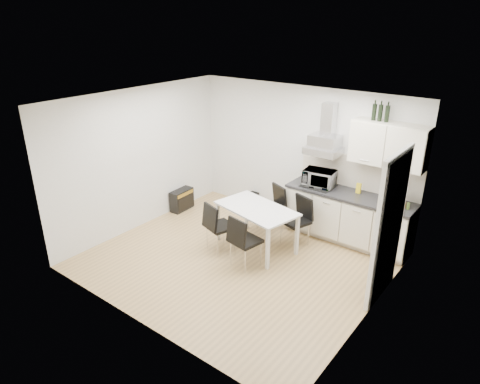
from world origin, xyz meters
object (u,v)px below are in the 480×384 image
at_px(guitar_amp, 182,200).
at_px(floor_speaker, 253,200).
at_px(kitchenette, 352,198).
at_px(chair_near_left, 220,227).
at_px(chair_near_right, 246,241).
at_px(dining_table, 256,212).
at_px(chair_far_left, 270,209).
at_px(chair_far_right, 295,222).

bearing_deg(guitar_amp, floor_speaker, 40.45).
bearing_deg(kitchenette, chair_near_left, -134.49).
xyz_separation_m(chair_near_left, floor_speaker, (-0.61, 1.80, -0.29)).
relative_size(chair_near_left, chair_near_right, 1.00).
distance_m(dining_table, chair_near_right, 0.66).
height_order(dining_table, chair_near_right, chair_near_right).
relative_size(chair_far_left, guitar_amp, 1.66).
bearing_deg(kitchenette, chair_far_left, -157.87).
xyz_separation_m(kitchenette, chair_far_left, (-1.33, -0.54, -0.39)).
bearing_deg(chair_near_right, dining_table, 120.41).
distance_m(kitchenette, chair_far_left, 1.49).
bearing_deg(floor_speaker, chair_far_left, -38.86).
height_order(chair_near_right, floor_speaker, chair_near_right).
height_order(kitchenette, chair_far_left, kitchenette).
xyz_separation_m(kitchenette, chair_far_right, (-0.70, -0.71, -0.39)).
relative_size(dining_table, chair_far_left, 1.70).
relative_size(chair_far_left, chair_near_left, 1.00).
bearing_deg(chair_near_left, floor_speaker, 126.14).
bearing_deg(chair_near_right, chair_near_left, 178.39).
bearing_deg(chair_far_right, chair_far_left, 2.84).
distance_m(chair_far_right, chair_near_right, 1.10).
distance_m(dining_table, floor_speaker, 1.78).
xyz_separation_m(chair_near_left, chair_near_right, (0.64, -0.13, 0.00)).
distance_m(chair_far_left, chair_far_right, 0.66).
xyz_separation_m(chair_far_left, guitar_amp, (-1.98, -0.32, -0.22)).
height_order(kitchenette, guitar_amp, kitchenette).
bearing_deg(dining_table, kitchenette, 56.79).
bearing_deg(guitar_amp, chair_far_left, 6.27).
relative_size(chair_far_right, chair_near_right, 1.00).
relative_size(dining_table, guitar_amp, 2.82).
bearing_deg(chair_far_left, guitar_amp, 32.81).
distance_m(chair_far_right, guitar_amp, 2.62).
bearing_deg(chair_near_right, floor_speaker, 133.14).
height_order(chair_far_left, chair_far_right, same).
height_order(chair_near_right, guitar_amp, chair_near_right).
distance_m(chair_far_left, chair_near_left, 1.13).
bearing_deg(chair_far_right, floor_speaker, -12.20).
height_order(dining_table, guitar_amp, dining_table).
relative_size(guitar_amp, floor_speaker, 1.73).
xyz_separation_m(dining_table, chair_far_right, (0.49, 0.48, -0.23)).
bearing_deg(guitar_amp, chair_near_left, -27.49).
relative_size(chair_far_left, chair_far_right, 1.00).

